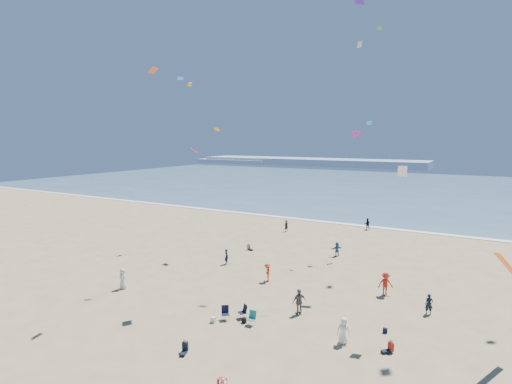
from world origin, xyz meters
The scene contains 12 objects.
ocean centered at (0.00, 95.00, 0.03)m, with size 220.00×100.00×0.06m, color #476B84.
surf_line centered at (0.00, 45.00, 0.04)m, with size 220.00×1.20×0.08m, color white.
headland_far centered at (-60.00, 170.00, 1.60)m, with size 110.00×20.00×3.20m, color #7A8EA8.
headland_near centered at (-100.00, 165.00, 1.00)m, with size 40.00×14.00×2.00m, color #7A8EA8.
standing_flyers centered at (3.40, 14.20, 0.87)m, with size 34.47×46.85×1.92m.
seated_group centered at (1.52, 7.61, 0.42)m, with size 19.83×32.52×0.84m.
chair_cluster centered at (-0.37, 9.80, 0.50)m, with size 2.72×1.64×1.00m.
white_tote centered at (-1.87, 8.73, 0.20)m, with size 0.35×0.20×0.40m, color white.
black_backpack centered at (0.05, 9.75, 0.19)m, with size 0.30×0.22×0.38m, color black.
cooler centered at (2.70, 3.16, 0.15)m, with size 0.45×0.30×0.30m, color red.
navy_bag centered at (8.95, 13.13, 0.17)m, with size 0.28×0.18×0.34m, color black.
kites_aloft centered at (9.57, 12.74, 15.03)m, with size 36.73×42.40×30.45m.
Camera 1 is at (13.85, -12.85, 12.80)m, focal length 28.00 mm.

